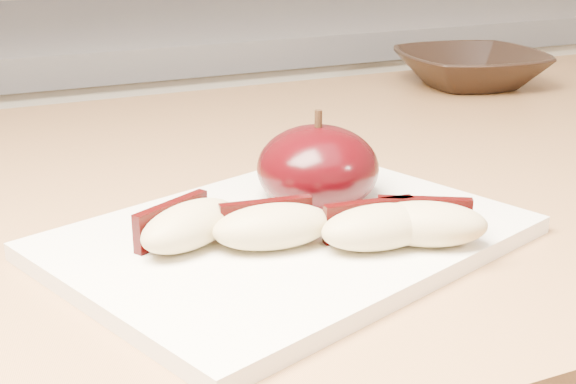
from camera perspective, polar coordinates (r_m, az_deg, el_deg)
name	(u,v)px	position (r m, az deg, el deg)	size (l,w,h in m)	color
back_cabinet	(60,303)	(1.42, -15.88, -7.62)	(2.40, 0.62, 0.94)	silver
cutting_board	(288,238)	(0.51, 0.00, -3.26)	(0.28, 0.20, 0.01)	white
apple_half	(318,168)	(0.55, 2.13, 1.71)	(0.11, 0.11, 0.07)	black
apple_wedge_a	(188,225)	(0.48, -7.14, -2.32)	(0.08, 0.07, 0.03)	tan
apple_wedge_b	(272,226)	(0.47, -1.14, -2.40)	(0.08, 0.04, 0.03)	tan
apple_wedge_c	(378,226)	(0.48, 6.43, -2.42)	(0.08, 0.04, 0.03)	tan
apple_wedge_d	(426,223)	(0.49, 9.77, -2.18)	(0.08, 0.07, 0.03)	tan
bowl	(470,68)	(0.98, 12.82, 8.56)	(0.17, 0.17, 0.04)	black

